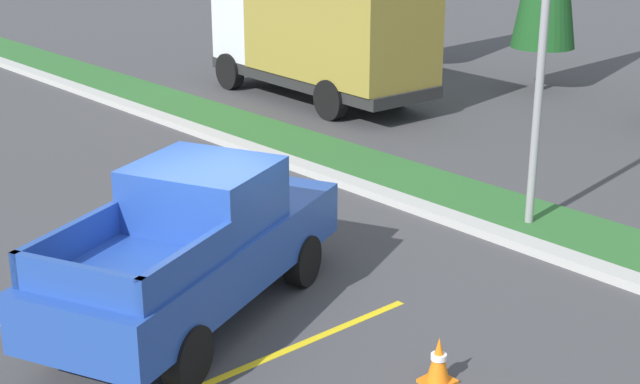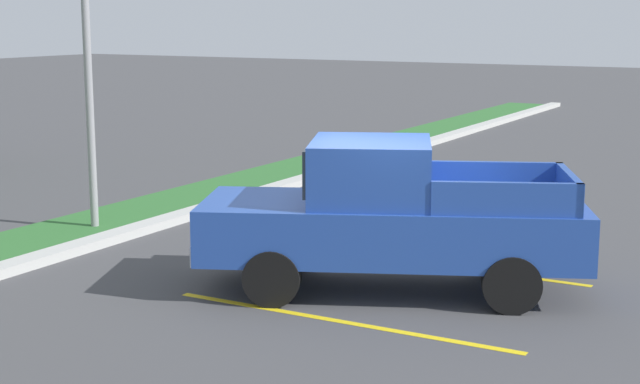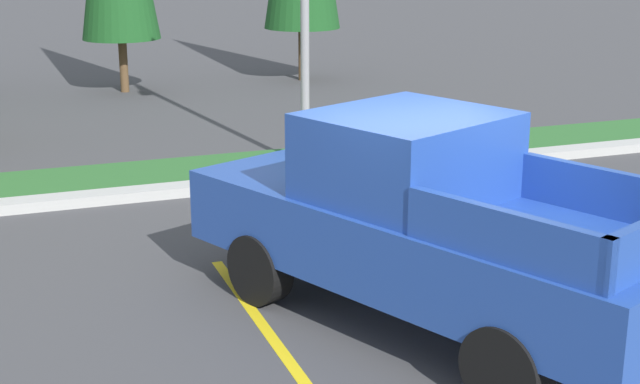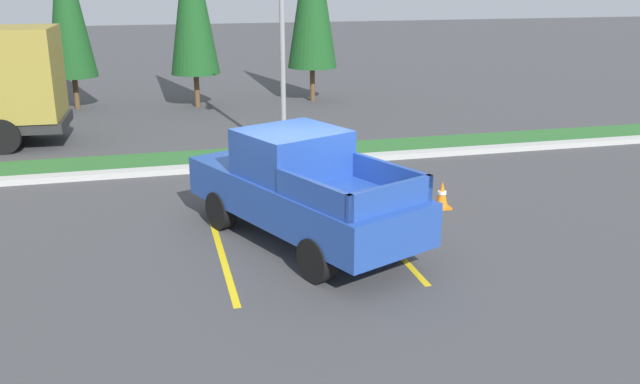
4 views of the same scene
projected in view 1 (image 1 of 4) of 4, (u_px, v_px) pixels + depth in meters
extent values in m
plane|color=#424244|center=(217.00, 309.00, 12.86)|extent=(120.00, 120.00, 0.00)
cube|color=yellow|center=(138.00, 281.00, 13.74)|extent=(0.12, 4.80, 0.01)
cube|color=yellow|center=(268.00, 358.00, 11.55)|extent=(0.12, 4.80, 0.01)
cube|color=#B2B2AD|center=(454.00, 219.00, 15.97)|extent=(56.00, 0.40, 0.15)
cube|color=#2D662D|center=(494.00, 207.00, 16.68)|extent=(56.00, 1.80, 0.06)
cylinder|color=black|center=(203.00, 242.00, 14.19)|extent=(0.56, 0.81, 0.76)
cylinder|color=black|center=(302.00, 260.00, 13.51)|extent=(0.56, 0.81, 0.76)
cylinder|color=black|center=(71.00, 327.00, 11.53)|extent=(0.56, 0.81, 0.76)
cylinder|color=black|center=(187.00, 355.00, 10.85)|extent=(0.56, 0.81, 0.76)
cube|color=#23479E|center=(194.00, 257.00, 12.36)|extent=(3.83, 5.53, 0.76)
cube|color=#23479E|center=(204.00, 194.00, 12.35)|extent=(2.25, 2.17, 0.84)
cube|color=#2D3842|center=(234.00, 173.00, 13.04)|extent=(1.51, 0.71, 0.63)
cube|color=#23479E|center=(69.00, 243.00, 11.25)|extent=(0.85, 1.78, 0.44)
cube|color=#23479E|center=(187.00, 266.00, 10.58)|extent=(0.85, 1.78, 0.44)
cube|color=#23479E|center=(77.00, 283.00, 10.14)|extent=(1.69, 0.81, 0.44)
cube|color=silver|center=(281.00, 213.00, 14.62)|extent=(1.72, 0.87, 0.28)
cylinder|color=black|center=(230.00, 71.00, 25.75)|extent=(1.01, 0.34, 1.00)
cylinder|color=black|center=(293.00, 62.00, 27.06)|extent=(1.01, 0.34, 1.00)
cylinder|color=black|center=(331.00, 100.00, 22.52)|extent=(1.01, 0.34, 1.00)
cylinder|color=black|center=(396.00, 87.00, 23.83)|extent=(1.01, 0.34, 1.00)
cube|color=#262626|center=(319.00, 76.00, 24.45)|extent=(6.89, 2.59, 0.30)
cube|color=silver|center=(262.00, 22.00, 25.96)|extent=(1.70, 2.37, 1.90)
cube|color=#2D3842|center=(245.00, 10.00, 26.48)|extent=(0.15, 2.10, 0.90)
cube|color=olive|center=(339.00, 24.00, 23.39)|extent=(5.10, 2.62, 2.60)
cylinder|color=gray|center=(544.00, 23.00, 14.79)|extent=(0.14, 0.14, 6.92)
cylinder|color=brown|center=(406.00, 43.00, 28.63)|extent=(0.20, 0.20, 1.51)
cylinder|color=brown|center=(540.00, 69.00, 25.57)|extent=(0.20, 0.20, 1.21)
cube|color=orange|center=(438.00, 381.00, 10.99)|extent=(0.36, 0.36, 0.04)
cone|color=orange|center=(439.00, 359.00, 10.90)|extent=(0.28, 0.28, 0.56)
cylinder|color=white|center=(439.00, 357.00, 10.89)|extent=(0.19, 0.19, 0.07)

